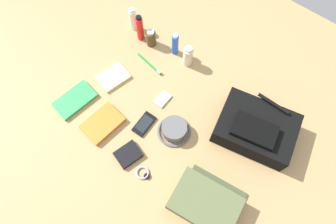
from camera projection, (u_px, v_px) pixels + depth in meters
ground_plane at (168, 116)px, 1.46m from camera, size 2.64×2.02×0.02m
backpack at (255, 129)px, 1.36m from camera, size 0.39×0.32×0.14m
toiletry_pouch at (205, 203)px, 1.24m from camera, size 0.30×0.26×0.09m
bucket_hat at (174, 130)px, 1.39m from camera, size 0.16×0.16×0.06m
toothpaste_tube at (133, 19)px, 1.59m from camera, size 0.04×0.04×0.14m
sunscreen_spray at (140, 28)px, 1.55m from camera, size 0.04×0.04×0.17m
cologne_bottle at (151, 38)px, 1.56m from camera, size 0.05×0.05×0.11m
deodorant_spray at (175, 44)px, 1.53m from camera, size 0.03×0.03×0.15m
lotion_bottle at (188, 56)px, 1.51m from camera, size 0.05×0.05×0.13m
paperback_novel at (75, 100)px, 1.47m from camera, size 0.15×0.22×0.02m
travel_guidebook at (103, 124)px, 1.42m from camera, size 0.15×0.20×0.03m
cell_phone at (144, 124)px, 1.42m from camera, size 0.07×0.12×0.01m
media_player at (163, 99)px, 1.47m from camera, size 0.05×0.08×0.01m
wristwatch at (143, 173)px, 1.33m from camera, size 0.07×0.06×0.01m
toothbrush at (151, 65)px, 1.55m from camera, size 0.18×0.04×0.02m
wallet at (128, 154)px, 1.36m from camera, size 0.12×0.13×0.02m
notepad at (113, 77)px, 1.52m from camera, size 0.14×0.17×0.02m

